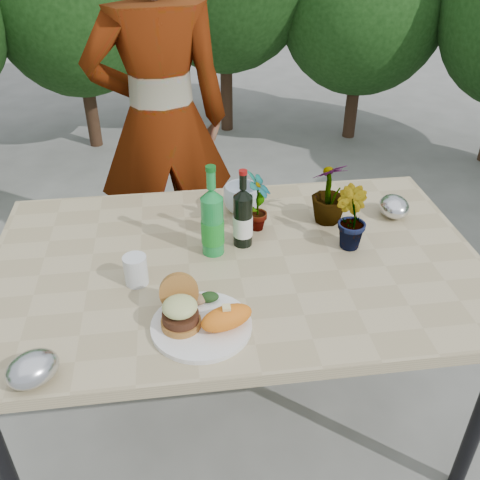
{
  "coord_description": "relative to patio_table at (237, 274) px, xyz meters",
  "views": [
    {
      "loc": [
        -0.18,
        -1.41,
        1.77
      ],
      "look_at": [
        0.0,
        -0.08,
        0.88
      ],
      "focal_mm": 40.0,
      "sensor_mm": 36.0,
      "label": 1
    }
  ],
  "objects": [
    {
      "name": "ground",
      "position": [
        0.0,
        0.0,
        -0.69
      ],
      "size": [
        80.0,
        80.0,
        0.0
      ],
      "primitive_type": "plane",
      "color": "slate",
      "rests_on": "ground"
    },
    {
      "name": "patio_table",
      "position": [
        0.0,
        0.0,
        0.0
      ],
      "size": [
        1.6,
        1.0,
        0.75
      ],
      "color": "tan",
      "rests_on": "ground"
    },
    {
      "name": "shrub_hedge",
      "position": [
        0.05,
        1.76,
        0.49
      ],
      "size": [
        6.98,
        5.16,
        2.55
      ],
      "color": "#382316",
      "rests_on": "ground"
    },
    {
      "name": "dinner_plate",
      "position": [
        -0.14,
        -0.31,
        0.06
      ],
      "size": [
        0.28,
        0.28,
        0.01
      ],
      "primitive_type": "cylinder",
      "color": "white",
      "rests_on": "patio_table"
    },
    {
      "name": "burger_stack",
      "position": [
        -0.19,
        -0.29,
        0.12
      ],
      "size": [
        0.11,
        0.16,
        0.11
      ],
      "color": "#B7722D",
      "rests_on": "dinner_plate"
    },
    {
      "name": "sweet_potato",
      "position": [
        -0.07,
        -0.33,
        0.1
      ],
      "size": [
        0.17,
        0.12,
        0.06
      ],
      "primitive_type": "ellipsoid",
      "rotation": [
        0.0,
        0.0,
        0.35
      ],
      "color": "orange",
      "rests_on": "dinner_plate"
    },
    {
      "name": "grilled_veg",
      "position": [
        -0.12,
        -0.21,
        0.09
      ],
      "size": [
        0.08,
        0.05,
        0.03
      ],
      "color": "olive",
      "rests_on": "dinner_plate"
    },
    {
      "name": "wine_bottle",
      "position": [
        0.03,
        0.09,
        0.16
      ],
      "size": [
        0.07,
        0.07,
        0.28
      ],
      "rotation": [
        0.0,
        0.0,
        -0.15
      ],
      "color": "black",
      "rests_on": "patio_table"
    },
    {
      "name": "sparkling_water",
      "position": [
        -0.07,
        0.06,
        0.17
      ],
      "size": [
        0.08,
        0.08,
        0.31
      ],
      "rotation": [
        0.0,
        0.0,
        0.13
      ],
      "color": "#188637",
      "rests_on": "patio_table"
    },
    {
      "name": "plastic_cup",
      "position": [
        -0.32,
        -0.08,
        0.1
      ],
      "size": [
        0.07,
        0.07,
        0.09
      ],
      "primitive_type": "cylinder",
      "color": "silver",
      "rests_on": "patio_table"
    },
    {
      "name": "seedling_left",
      "position": [
        0.1,
        0.17,
        0.17
      ],
      "size": [
        0.12,
        0.14,
        0.23
      ],
      "primitive_type": "imported",
      "rotation": [
        0.0,
        0.0,
        1.19
      ],
      "color": "#2C581E",
      "rests_on": "patio_table"
    },
    {
      "name": "seedling_mid",
      "position": [
        0.38,
        0.04,
        0.16
      ],
      "size": [
        0.13,
        0.14,
        0.21
      ],
      "primitive_type": "imported",
      "rotation": [
        0.0,
        0.0,
        1.97
      ],
      "color": "#26591E",
      "rests_on": "patio_table"
    },
    {
      "name": "seedling_right",
      "position": [
        0.36,
        0.2,
        0.17
      ],
      "size": [
        0.17,
        0.17,
        0.23
      ],
      "primitive_type": "imported",
      "rotation": [
        0.0,
        0.0,
        3.52
      ],
      "color": "#26511C",
      "rests_on": "patio_table"
    },
    {
      "name": "blue_bowl",
      "position": [
        0.06,
        0.31,
        0.11
      ],
      "size": [
        0.15,
        0.15,
        0.11
      ],
      "primitive_type": "imported",
      "rotation": [
        0.0,
        0.0,
        0.1
      ],
      "color": "silver",
      "rests_on": "patio_table"
    },
    {
      "name": "foil_packet_left",
      "position": [
        -0.56,
        -0.44,
        0.1
      ],
      "size": [
        0.17,
        0.17,
        0.08
      ],
      "primitive_type": "ellipsoid",
      "rotation": [
        0.0,
        0.0,
        0.64
      ],
      "color": "#B5B7BC",
      "rests_on": "patio_table"
    },
    {
      "name": "foil_packet_right",
      "position": [
        0.61,
        0.2,
        0.1
      ],
      "size": [
        0.12,
        0.14,
        0.08
      ],
      "primitive_type": "ellipsoid",
      "rotation": [
        0.0,
        0.0,
        1.5
      ],
      "color": "silver",
      "rests_on": "patio_table"
    },
    {
      "name": "person",
      "position": [
        -0.22,
        0.92,
        0.18
      ],
      "size": [
        0.68,
        0.49,
        1.75
      ],
      "primitive_type": "imported",
      "rotation": [
        0.0,
        0.0,
        3.27
      ],
      "color": "#955E4A",
      "rests_on": "ground"
    }
  ]
}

